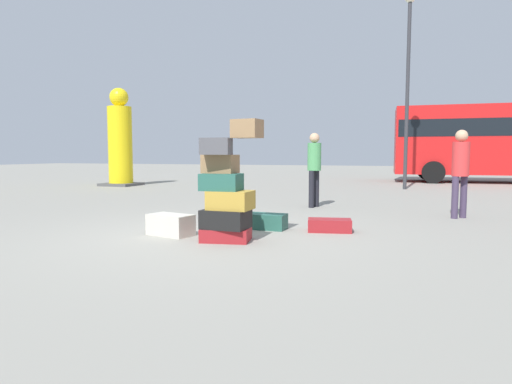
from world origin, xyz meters
name	(u,v)px	position (x,y,z in m)	size (l,w,h in m)	color
ground_plane	(209,236)	(0.00, 0.00, 0.00)	(80.00, 80.00, 0.00)	gray
suitcase_tower	(226,193)	(0.38, -0.23, 0.66)	(0.84, 0.62, 1.65)	maroon
suitcase_slate_right_side	(233,200)	(-0.11, 1.24, 0.40)	(0.19, 0.42, 0.79)	gray
suitcase_cream_upright_blue	(171,225)	(-0.55, -0.13, 0.15)	(0.66, 0.36, 0.31)	beige
suitcase_maroon_foreground_far	(330,225)	(1.60, 0.92, 0.10)	(0.65, 0.35, 0.19)	maroon
suitcase_teal_left_side	(264,221)	(0.58, 0.83, 0.12)	(0.70, 0.34, 0.24)	#26594C
person_bearded_onlooker	(460,166)	(3.64, 3.12, 0.97)	(0.30, 0.30, 1.63)	#3F334C
person_tourist_with_camera	(314,163)	(0.76, 3.91, 0.99)	(0.30, 0.33, 1.65)	black
yellow_dummy_statue	(120,143)	(-7.47, 8.24, 1.61)	(1.24, 1.24, 3.63)	yellow
parked_bus	(503,138)	(6.42, 14.77, 1.83)	(8.56, 3.06, 3.15)	red
lamp_post	(408,63)	(2.66, 9.86, 4.19)	(0.36, 0.36, 6.47)	#333338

